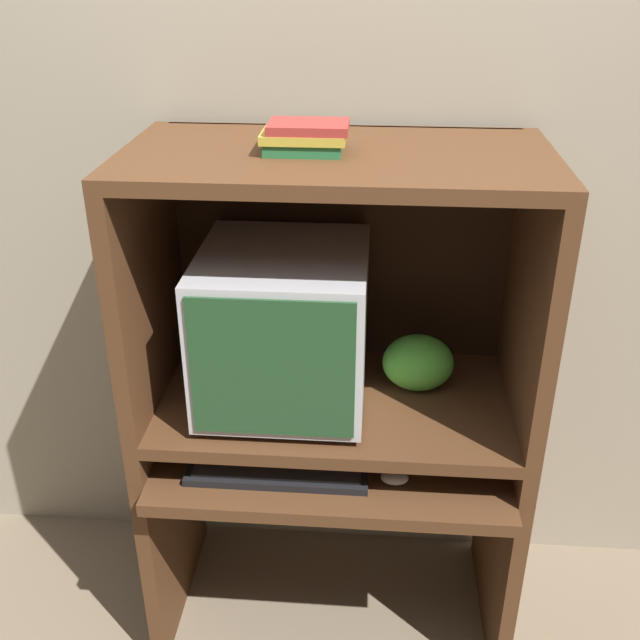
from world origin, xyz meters
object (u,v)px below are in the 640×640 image
keyboard (278,468)px  snack_bag (418,363)px  crt_monitor (284,326)px  mouse (395,478)px  book_stack (305,137)px

keyboard → snack_bag: (0.36, 0.24, 0.19)m
crt_monitor → mouse: (0.30, -0.19, -0.33)m
mouse → book_stack: 0.87m
keyboard → mouse: (0.30, -0.02, 0.00)m
keyboard → book_stack: (0.06, 0.16, 0.82)m
crt_monitor → book_stack: 0.50m
mouse → snack_bag: size_ratio=0.37×
keyboard → mouse: mouse is taller
crt_monitor → mouse: size_ratio=6.51×
snack_bag → keyboard: bearing=-146.3°
mouse → book_stack: size_ratio=0.36×
crt_monitor → book_stack: book_stack is taller
crt_monitor → mouse: 0.48m
mouse → keyboard: bearing=176.3°
keyboard → snack_bag: 0.47m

